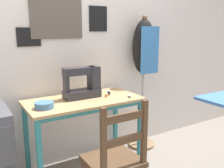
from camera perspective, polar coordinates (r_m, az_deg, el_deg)
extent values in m
cube|color=silver|center=(2.63, -9.95, 9.13)|extent=(10.00, 0.05, 2.55)
cube|color=brown|center=(2.55, -12.51, 14.98)|extent=(0.52, 0.02, 0.44)
cube|color=black|center=(2.48, -18.49, 10.15)|extent=(0.22, 0.01, 0.17)
cube|color=black|center=(2.74, -3.18, 14.66)|extent=(0.21, 0.01, 0.26)
cube|color=tan|center=(2.40, -6.51, -3.76)|extent=(1.09, 0.55, 0.02)
cube|color=teal|center=(2.21, -3.91, -6.04)|extent=(1.01, 0.03, 0.04)
cube|color=teal|center=(2.19, -16.13, -16.73)|extent=(0.04, 0.04, 0.74)
cube|color=teal|center=(2.59, 6.38, -11.52)|extent=(0.04, 0.04, 0.74)
cube|color=teal|center=(2.60, -18.95, -12.06)|extent=(0.04, 0.04, 0.74)
cube|color=teal|center=(2.95, 0.75, -8.41)|extent=(0.04, 0.04, 0.74)
cube|color=#28282D|center=(2.44, -6.88, -2.23)|extent=(0.35, 0.16, 0.08)
cube|color=#28282D|center=(2.47, -4.20, 1.55)|extent=(0.09, 0.13, 0.22)
cube|color=#28282D|center=(2.39, -7.51, 2.96)|extent=(0.31, 0.12, 0.07)
cube|color=#28282D|center=(2.36, -10.44, 0.01)|extent=(0.04, 0.09, 0.15)
cylinder|color=#B22D2D|center=(2.49, -3.11, 1.67)|extent=(0.02, 0.06, 0.06)
cylinder|color=#99999E|center=(2.45, -4.24, 4.37)|extent=(0.01, 0.01, 0.02)
cylinder|color=teal|center=(2.19, -15.22, -4.70)|extent=(0.16, 0.16, 0.05)
cylinder|color=#243D54|center=(2.18, -15.26, -4.10)|extent=(0.13, 0.13, 0.01)
cube|color=silver|center=(2.51, 3.79, -2.63)|extent=(0.05, 0.09, 0.00)
cube|color=silver|center=(2.52, 4.08, -2.64)|extent=(0.07, 0.07, 0.00)
torus|color=black|center=(2.46, 4.00, -3.01)|extent=(0.03, 0.03, 0.01)
torus|color=black|center=(2.46, 3.89, -3.01)|extent=(0.03, 0.03, 0.01)
cylinder|color=orange|center=(2.46, -1.24, -2.60)|extent=(0.03, 0.03, 0.03)
cylinder|color=beige|center=(2.46, -1.24, -2.27)|extent=(0.04, 0.04, 0.00)
cylinder|color=beige|center=(2.47, -1.24, -2.94)|extent=(0.04, 0.04, 0.00)
cylinder|color=black|center=(2.53, -0.73, -2.05)|extent=(0.03, 0.03, 0.04)
cylinder|color=beige|center=(2.52, -0.73, -1.59)|extent=(0.04, 0.04, 0.00)
cylinder|color=beige|center=(2.53, -0.73, -2.51)|extent=(0.04, 0.04, 0.00)
cube|color=#513823|center=(2.01, 0.18, -17.13)|extent=(0.40, 0.38, 0.04)
cube|color=#513823|center=(1.69, -1.96, -13.20)|extent=(0.04, 0.04, 0.48)
cube|color=#513823|center=(1.86, 7.35, -10.76)|extent=(0.04, 0.04, 0.48)
cube|color=#513823|center=(1.72, 3.00, -7.58)|extent=(0.34, 0.02, 0.06)
cube|color=#513823|center=(1.78, 2.94, -12.66)|extent=(0.34, 0.02, 0.06)
cylinder|color=#846647|center=(3.23, 6.70, -13.45)|extent=(0.32, 0.32, 0.03)
cylinder|color=#ADA89E|center=(3.04, 6.93, -4.93)|extent=(0.03, 0.03, 0.97)
ellipsoid|color=black|center=(2.91, 7.29, 8.41)|extent=(0.29, 0.21, 0.62)
sphere|color=brown|center=(2.91, 7.47, 14.85)|extent=(0.06, 0.06, 0.06)
cube|color=teal|center=(2.83, 8.67, 7.62)|extent=(0.25, 0.01, 0.52)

